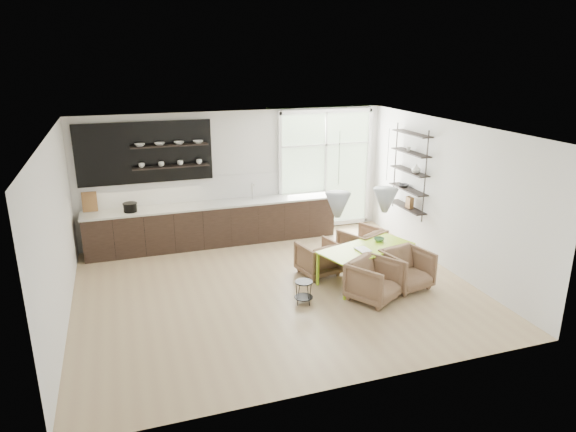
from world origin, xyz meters
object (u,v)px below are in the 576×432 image
(armchair_front_left, at_px, (374,281))
(wire_stool, at_px, (304,289))
(armchair_back_left, at_px, (318,258))
(armchair_back_right, at_px, (361,245))
(dining_table, at_px, (366,250))
(armchair_front_right, at_px, (407,269))

(armchair_front_left, relative_size, wire_stool, 1.93)
(armchair_back_left, distance_m, armchair_back_right, 1.12)
(armchair_back_left, height_order, armchair_back_right, armchair_back_right)
(armchair_back_left, bearing_deg, dining_table, 131.65)
(dining_table, height_order, armchair_back_left, dining_table)
(armchair_back_left, height_order, armchair_front_right, armchair_front_right)
(armchair_back_left, height_order, armchair_front_left, armchair_front_left)
(dining_table, bearing_deg, armchair_back_left, 124.60)
(armchair_back_left, bearing_deg, armchair_back_right, -175.66)
(dining_table, bearing_deg, armchair_front_left, -124.63)
(armchair_back_right, height_order, wire_stool, armchair_back_right)
(dining_table, height_order, armchair_front_left, armchair_front_left)
(armchair_front_left, height_order, wire_stool, armchair_front_left)
(armchair_back_left, xyz_separation_m, armchair_front_left, (0.51, -1.32, 0.03))
(armchair_back_right, xyz_separation_m, armchair_front_right, (0.23, -1.37, 0.00))
(armchair_front_right, distance_m, wire_stool, 2.00)
(armchair_back_left, xyz_separation_m, wire_stool, (-0.68, -1.07, -0.06))
(armchair_back_right, relative_size, armchair_front_right, 1.00)
(armchair_front_left, bearing_deg, dining_table, 41.64)
(armchair_back_left, height_order, wire_stool, armchair_back_left)
(dining_table, xyz_separation_m, armchair_back_left, (-0.74, 0.56, -0.29))
(armchair_back_left, distance_m, armchair_front_right, 1.69)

